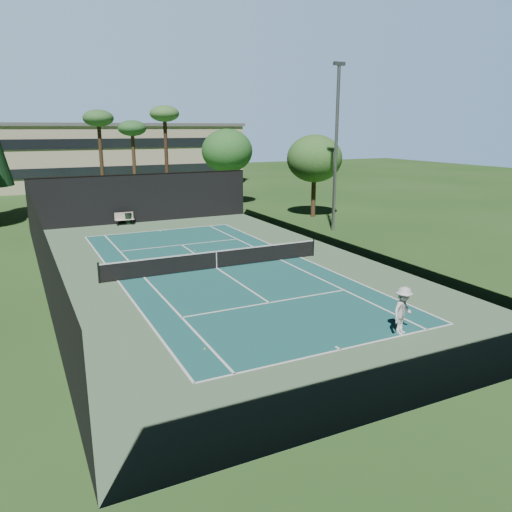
{
  "coord_description": "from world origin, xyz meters",
  "views": [
    {
      "loc": [
        -9.89,
        -25.24,
        7.67
      ],
      "look_at": [
        1.0,
        -3.0,
        1.3
      ],
      "focal_mm": 35.0,
      "sensor_mm": 36.0,
      "label": 1
    }
  ],
  "objects_px": {
    "tennis_net": "(216,259)",
    "tennis_ball_a": "(205,349)",
    "park_bench": "(124,218)",
    "tennis_ball_b": "(195,250)",
    "trash_bin": "(128,219)",
    "player": "(403,311)",
    "tennis_ball_c": "(198,255)",
    "tennis_ball_d": "(154,265)"
  },
  "relations": [
    {
      "from": "tennis_ball_c",
      "to": "trash_bin",
      "type": "bearing_deg",
      "value": 97.37
    },
    {
      "from": "tennis_ball_c",
      "to": "tennis_ball_d",
      "type": "distance_m",
      "value": 3.17
    },
    {
      "from": "tennis_ball_d",
      "to": "trash_bin",
      "type": "xyz_separation_m",
      "value": [
        1.42,
        13.3,
        0.45
      ]
    },
    {
      "from": "trash_bin",
      "to": "tennis_net",
      "type": "bearing_deg",
      "value": -84.19
    },
    {
      "from": "player",
      "to": "tennis_ball_c",
      "type": "relative_size",
      "value": 26.22
    },
    {
      "from": "tennis_ball_b",
      "to": "tennis_ball_d",
      "type": "xyz_separation_m",
      "value": [
        -3.26,
        -2.2,
        -0.0
      ]
    },
    {
      "from": "tennis_ball_a",
      "to": "tennis_ball_c",
      "type": "xyz_separation_m",
      "value": [
        4.35,
        12.94,
        0.0
      ]
    },
    {
      "from": "tennis_ball_c",
      "to": "park_bench",
      "type": "distance_m",
      "value": 12.38
    },
    {
      "from": "tennis_ball_d",
      "to": "player",
      "type": "bearing_deg",
      "value": -66.75
    },
    {
      "from": "park_bench",
      "to": "tennis_ball_c",
      "type": "bearing_deg",
      "value": -81.0
    },
    {
      "from": "player",
      "to": "trash_bin",
      "type": "xyz_separation_m",
      "value": [
        -4.56,
        27.21,
        -0.46
      ]
    },
    {
      "from": "tennis_net",
      "to": "trash_bin",
      "type": "bearing_deg",
      "value": 95.81
    },
    {
      "from": "tennis_ball_a",
      "to": "tennis_ball_b",
      "type": "relative_size",
      "value": 1.03
    },
    {
      "from": "tennis_net",
      "to": "tennis_ball_c",
      "type": "bearing_deg",
      "value": 89.76
    },
    {
      "from": "player",
      "to": "park_bench",
      "type": "height_order",
      "value": "player"
    },
    {
      "from": "tennis_ball_b",
      "to": "trash_bin",
      "type": "xyz_separation_m",
      "value": [
        -1.85,
        11.1,
        0.44
      ]
    },
    {
      "from": "tennis_ball_a",
      "to": "trash_bin",
      "type": "distance_m",
      "value": 25.41
    },
    {
      "from": "tennis_net",
      "to": "player",
      "type": "xyz_separation_m",
      "value": [
        2.98,
        -11.68,
        0.38
      ]
    },
    {
      "from": "tennis_ball_d",
      "to": "tennis_net",
      "type": "bearing_deg",
      "value": -36.69
    },
    {
      "from": "player",
      "to": "park_bench",
      "type": "relative_size",
      "value": 1.25
    },
    {
      "from": "tennis_ball_a",
      "to": "park_bench",
      "type": "height_order",
      "value": "park_bench"
    },
    {
      "from": "tennis_ball_b",
      "to": "trash_bin",
      "type": "distance_m",
      "value": 11.26
    },
    {
      "from": "trash_bin",
      "to": "tennis_ball_d",
      "type": "bearing_deg",
      "value": -96.09
    },
    {
      "from": "tennis_ball_b",
      "to": "park_bench",
      "type": "bearing_deg",
      "value": 101.24
    },
    {
      "from": "tennis_ball_a",
      "to": "park_bench",
      "type": "distance_m",
      "value": 25.27
    },
    {
      "from": "tennis_ball_d",
      "to": "tennis_ball_c",
      "type": "bearing_deg",
      "value": 18.06
    },
    {
      "from": "tennis_ball_c",
      "to": "tennis_ball_d",
      "type": "height_order",
      "value": "tennis_ball_c"
    },
    {
      "from": "tennis_ball_a",
      "to": "tennis_ball_b",
      "type": "height_order",
      "value": "tennis_ball_a"
    },
    {
      "from": "tennis_net",
      "to": "tennis_ball_a",
      "type": "height_order",
      "value": "tennis_net"
    },
    {
      "from": "player",
      "to": "tennis_ball_a",
      "type": "bearing_deg",
      "value": 143.01
    },
    {
      "from": "tennis_net",
      "to": "park_bench",
      "type": "bearing_deg",
      "value": 97.09
    },
    {
      "from": "tennis_ball_a",
      "to": "tennis_ball_c",
      "type": "bearing_deg",
      "value": 71.42
    },
    {
      "from": "trash_bin",
      "to": "tennis_ball_c",
      "type": "bearing_deg",
      "value": -82.63
    },
    {
      "from": "tennis_net",
      "to": "tennis_ball_a",
      "type": "relative_size",
      "value": 180.44
    },
    {
      "from": "tennis_net",
      "to": "park_bench",
      "type": "distance_m",
      "value": 15.55
    },
    {
      "from": "tennis_ball_b",
      "to": "tennis_ball_d",
      "type": "bearing_deg",
      "value": -146.07
    },
    {
      "from": "player",
      "to": "tennis_ball_b",
      "type": "xyz_separation_m",
      "value": [
        -2.71,
        16.11,
        -0.9
      ]
    },
    {
      "from": "tennis_net",
      "to": "tennis_ball_a",
      "type": "bearing_deg",
      "value": -114.04
    },
    {
      "from": "player",
      "to": "park_bench",
      "type": "bearing_deg",
      "value": 78.23
    },
    {
      "from": "tennis_ball_c",
      "to": "trash_bin",
      "type": "xyz_separation_m",
      "value": [
        -1.59,
        12.32,
        0.44
      ]
    },
    {
      "from": "tennis_net",
      "to": "tennis_ball_a",
      "type": "xyz_separation_m",
      "value": [
        -4.34,
        -9.72,
        -0.52
      ]
    },
    {
      "from": "tennis_ball_a",
      "to": "trash_bin",
      "type": "bearing_deg",
      "value": 83.77
    }
  ]
}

